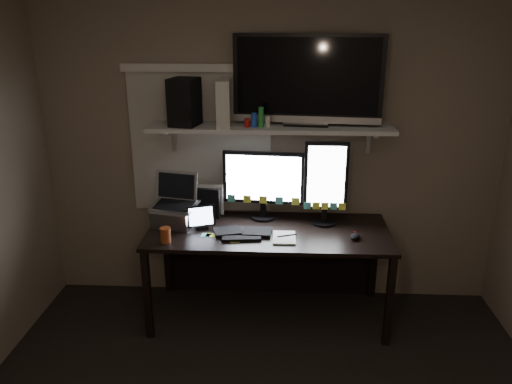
# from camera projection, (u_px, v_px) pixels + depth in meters

# --- Properties ---
(back_wall) EXTENTS (3.60, 0.00, 3.60)m
(back_wall) POSITION_uv_depth(u_px,v_px,m) (271.00, 150.00, 3.91)
(back_wall) COLOR #6B5E4C
(back_wall) RESTS_ON floor
(window_blinds) EXTENTS (1.10, 0.02, 1.10)m
(window_blinds) POSITION_uv_depth(u_px,v_px,m) (201.00, 143.00, 3.91)
(window_blinds) COLOR #B3ADA0
(window_blinds) RESTS_ON back_wall
(desk) EXTENTS (1.80, 0.75, 0.73)m
(desk) POSITION_uv_depth(u_px,v_px,m) (269.00, 244.00, 3.90)
(desk) COLOR black
(desk) RESTS_ON floor
(wall_shelf) EXTENTS (1.80, 0.35, 0.03)m
(wall_shelf) POSITION_uv_depth(u_px,v_px,m) (270.00, 128.00, 3.68)
(wall_shelf) COLOR #B5B6B1
(wall_shelf) RESTS_ON back_wall
(monitor_landscape) EXTENTS (0.64, 0.12, 0.55)m
(monitor_landscape) POSITION_uv_depth(u_px,v_px,m) (264.00, 185.00, 3.87)
(monitor_landscape) COLOR black
(monitor_landscape) RESTS_ON desk
(monitor_portrait) EXTENTS (0.33, 0.07, 0.65)m
(monitor_portrait) POSITION_uv_depth(u_px,v_px,m) (326.00, 183.00, 3.74)
(monitor_portrait) COLOR black
(monitor_portrait) RESTS_ON desk
(keyboard) EXTENTS (0.45, 0.22, 0.03)m
(keyboard) POSITION_uv_depth(u_px,v_px,m) (243.00, 232.00, 3.66)
(keyboard) COLOR black
(keyboard) RESTS_ON desk
(mouse) EXTENTS (0.10, 0.12, 0.04)m
(mouse) POSITION_uv_depth(u_px,v_px,m) (355.00, 236.00, 3.58)
(mouse) COLOR black
(mouse) RESTS_ON desk
(notepad) EXTENTS (0.16, 0.23, 0.01)m
(notepad) POSITION_uv_depth(u_px,v_px,m) (284.00, 238.00, 3.58)
(notepad) COLOR beige
(notepad) RESTS_ON desk
(tablet) EXTENTS (0.23, 0.15, 0.19)m
(tablet) POSITION_uv_depth(u_px,v_px,m) (201.00, 217.00, 3.72)
(tablet) COLOR black
(tablet) RESTS_ON desk
(file_sorter) EXTENTS (0.21, 0.12, 0.26)m
(file_sorter) POSITION_uv_depth(u_px,v_px,m) (208.00, 201.00, 3.96)
(file_sorter) COLOR black
(file_sorter) RESTS_ON desk
(laptop) EXTENTS (0.39, 0.34, 0.38)m
(laptop) POSITION_uv_depth(u_px,v_px,m) (174.00, 201.00, 3.76)
(laptop) COLOR #A7A7AC
(laptop) RESTS_ON desk
(cup) EXTENTS (0.09, 0.09, 0.11)m
(cup) POSITION_uv_depth(u_px,v_px,m) (165.00, 235.00, 3.51)
(cup) COLOR brown
(cup) RESTS_ON desk
(sticky_notes) EXTENTS (0.30, 0.22, 0.00)m
(sticky_notes) POSITION_uv_depth(u_px,v_px,m) (222.00, 235.00, 3.64)
(sticky_notes) COLOR #ECF643
(sticky_notes) RESTS_ON desk
(tv) EXTENTS (1.10, 0.31, 0.65)m
(tv) POSITION_uv_depth(u_px,v_px,m) (308.00, 80.00, 3.60)
(tv) COLOR black
(tv) RESTS_ON wall_shelf
(game_console) EXTENTS (0.10, 0.29, 0.33)m
(game_console) POSITION_uv_depth(u_px,v_px,m) (224.00, 103.00, 3.61)
(game_console) COLOR #B8B4A6
(game_console) RESTS_ON wall_shelf
(speaker) EXTENTS (0.23, 0.26, 0.34)m
(speaker) POSITION_uv_depth(u_px,v_px,m) (185.00, 102.00, 3.62)
(speaker) COLOR black
(speaker) RESTS_ON wall_shelf
(bottles) EXTENTS (0.24, 0.10, 0.15)m
(bottles) POSITION_uv_depth(u_px,v_px,m) (257.00, 117.00, 3.59)
(bottles) COLOR #A50F0C
(bottles) RESTS_ON wall_shelf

